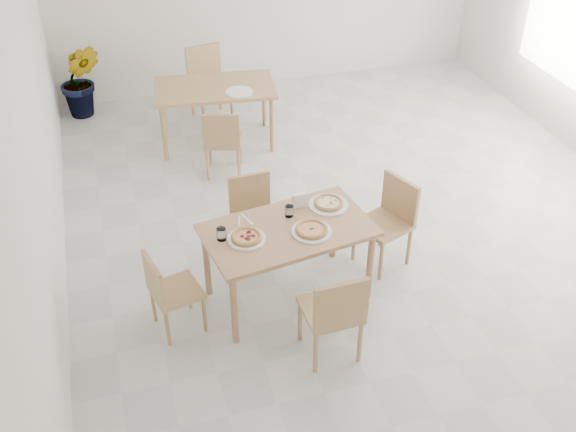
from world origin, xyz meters
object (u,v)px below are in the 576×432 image
object	(u,v)px
chair_north	(253,211)
pizza_margherita	(312,229)
main_table	(288,237)
chair_south	(335,311)
napkin_holder	(299,201)
potted_plant	(81,80)
pizza_pepperoni	(246,237)
second_table	(215,93)
plate_margherita	(312,232)
plate_mushroom	(328,205)
pizza_mushroom	(329,203)
plate_pepperoni	(247,239)
chair_east	(390,216)
chair_back_n	(208,77)
tumbler_b	(289,211)
plate_empty	(239,92)
chair_back_s	(222,138)
tumbler_a	(221,234)
chair_west	(167,289)

from	to	relation	value
chair_north	pizza_margherita	size ratio (longest dim) A/B	2.30
main_table	chair_south	xyz separation A→B (m)	(0.14, -0.82, -0.15)
napkin_holder	potted_plant	world-z (taller)	potted_plant
pizza_pepperoni	second_table	size ratio (longest dim) A/B	0.22
plate_margherita	pizza_margherita	world-z (taller)	pizza_margherita
chair_north	plate_mushroom	xyz separation A→B (m)	(0.57, -0.49, 0.29)
pizza_mushroom	pizza_pepperoni	size ratio (longest dim) A/B	0.84
main_table	chair_north	world-z (taller)	chair_north
plate_pepperoni	potted_plant	world-z (taller)	potted_plant
chair_south	plate_mushroom	xyz separation A→B (m)	(0.30, 1.04, 0.25)
potted_plant	chair_east	bearing A→B (deg)	-56.24
napkin_holder	chair_back_n	bearing A→B (deg)	93.48
main_table	tumbler_b	xyz separation A→B (m)	(0.06, 0.17, 0.14)
pizza_mushroom	second_table	xyz separation A→B (m)	(-0.48, 2.73, -0.12)
tumbler_b	chair_back_n	xyz separation A→B (m)	(-0.06, 3.53, -0.26)
plate_mushroom	plate_empty	xyz separation A→B (m)	(-0.24, 2.48, 0.00)
plate_margherita	second_table	distance (m)	3.07
chair_south	pizza_margherita	distance (m)	0.76
plate_mushroom	chair_back_n	xyz separation A→B (m)	(-0.43, 3.47, -0.22)
second_table	potted_plant	distance (m)	1.97
potted_plant	plate_empty	bearing A→B (deg)	-39.73
tumbler_b	chair_back_s	world-z (taller)	tumbler_b
chair_east	plate_margherita	bearing A→B (deg)	-89.90
chair_south	chair_east	distance (m)	1.40
plate_margherita	pizza_mushroom	size ratio (longest dim) A/B	1.19
pizza_margherita	potted_plant	size ratio (longest dim) A/B	0.36
tumbler_a	napkin_holder	xyz separation A→B (m)	(0.74, 0.26, 0.02)
tumbler_a	plate_mushroom	bearing A→B (deg)	11.88
pizza_pepperoni	chair_back_n	distance (m)	3.78
pizza_margherita	tumbler_b	world-z (taller)	tumbler_b
pizza_mushroom	pizza_margherita	bearing A→B (deg)	-128.57
pizza_mushroom	napkin_holder	bearing A→B (deg)	169.80
tumbler_a	tumbler_b	world-z (taller)	tumbler_a
chair_east	plate_pepperoni	world-z (taller)	chair_east
pizza_margherita	pizza_pepperoni	xyz separation A→B (m)	(-0.55, 0.05, 0.00)
pizza_mushroom	chair_back_n	distance (m)	3.51
chair_north	plate_empty	bearing A→B (deg)	77.63
main_table	chair_south	bearing A→B (deg)	-89.53
main_table	napkin_holder	world-z (taller)	napkin_holder
napkin_holder	potted_plant	distance (m)	4.30
chair_west	pizza_mushroom	bearing A→B (deg)	-90.12
chair_south	chair_north	bearing A→B (deg)	-81.64
chair_north	pizza_margherita	bearing A→B (deg)	-72.34
chair_east	pizza_pepperoni	distance (m)	1.49
main_table	tumbler_b	distance (m)	0.23
plate_empty	pizza_pepperoni	bearing A→B (deg)	-101.74
main_table	tumbler_b	size ratio (longest dim) A/B	15.18
second_table	chair_back_s	xyz separation A→B (m)	(-0.08, -0.79, -0.18)
tumbler_b	potted_plant	world-z (taller)	potted_plant
napkin_holder	second_table	world-z (taller)	napkin_holder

